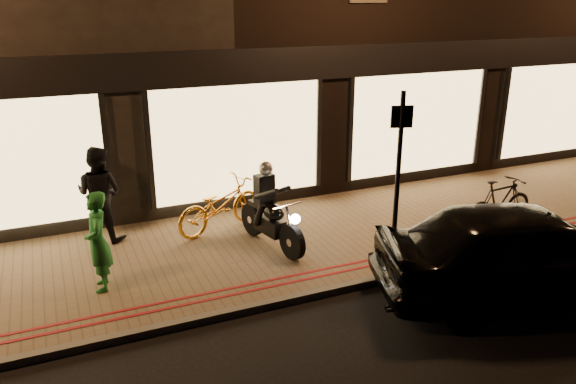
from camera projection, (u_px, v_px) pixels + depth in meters
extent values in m
plane|color=black|center=(322.00, 298.00, 8.83)|extent=(90.00, 90.00, 0.00)
cube|color=brown|center=(274.00, 245.00, 10.54)|extent=(50.00, 4.00, 0.12)
cube|color=#59544C|center=(321.00, 293.00, 8.85)|extent=(50.00, 0.14, 0.12)
cube|color=maroon|center=(310.00, 278.00, 9.18)|extent=(50.00, 0.06, 0.01)
cube|color=maroon|center=(305.00, 273.00, 9.35)|extent=(50.00, 0.06, 0.01)
cube|color=black|center=(366.00, 4.00, 17.47)|extent=(12.00, 10.00, 8.50)
cube|color=black|center=(236.00, 67.00, 11.20)|extent=(48.00, 0.12, 0.70)
cube|color=#FFD37F|center=(239.00, 142.00, 11.70)|extent=(3.60, 0.06, 2.38)
cube|color=#FFD37F|center=(417.00, 123.00, 13.40)|extent=(3.60, 0.06, 2.38)
cube|color=#FFD37F|center=(556.00, 109.00, 15.10)|extent=(3.60, 0.06, 2.38)
cylinder|color=black|center=(292.00, 242.00, 9.77)|extent=(0.25, 0.65, 0.64)
cylinder|color=black|center=(252.00, 219.00, 10.77)|extent=(0.25, 0.65, 0.64)
cylinder|color=silver|center=(292.00, 242.00, 9.77)|extent=(0.17, 0.17, 0.14)
cylinder|color=silver|center=(252.00, 219.00, 10.77)|extent=(0.17, 0.17, 0.14)
cube|color=black|center=(270.00, 225.00, 10.28)|extent=(0.40, 0.74, 0.30)
ellipsoid|color=black|center=(274.00, 212.00, 10.08)|extent=(0.42, 0.56, 0.29)
cube|color=black|center=(261.00, 205.00, 10.41)|extent=(0.33, 0.58, 0.09)
cylinder|color=silver|center=(287.00, 206.00, 9.67)|extent=(0.59, 0.16, 0.03)
cylinder|color=silver|center=(290.00, 225.00, 9.71)|extent=(0.12, 0.33, 0.71)
sphere|color=white|center=(295.00, 219.00, 9.54)|extent=(0.20, 0.20, 0.17)
cylinder|color=silver|center=(262.00, 222.00, 10.73)|extent=(0.18, 0.55, 0.07)
cube|color=black|center=(264.00, 189.00, 10.19)|extent=(0.38, 0.29, 0.55)
sphere|color=#B5B8BC|center=(266.00, 168.00, 10.01)|extent=(0.31, 0.31, 0.26)
cylinder|color=black|center=(267.00, 194.00, 9.85)|extent=(0.29, 0.59, 0.34)
cylinder|color=black|center=(281.00, 191.00, 10.03)|extent=(0.13, 0.60, 0.34)
cylinder|color=black|center=(259.00, 214.00, 10.23)|extent=(0.24, 0.29, 0.46)
cylinder|color=black|center=(272.00, 211.00, 10.39)|extent=(0.15, 0.28, 0.46)
cylinder|color=black|center=(397.00, 184.00, 9.05)|extent=(0.10, 0.10, 3.00)
cube|color=black|center=(402.00, 117.00, 8.69)|extent=(0.34, 0.13, 0.35)
imported|color=gold|center=(220.00, 205.00, 10.93)|extent=(2.07, 1.32, 1.03)
imported|color=black|center=(499.00, 204.00, 10.96)|extent=(1.78, 0.65, 1.05)
imported|color=#1C6928|center=(98.00, 242.00, 8.62)|extent=(0.43, 0.61, 1.60)
imported|color=black|center=(99.00, 194.00, 10.39)|extent=(1.11, 1.07, 1.81)
imported|color=black|center=(528.00, 253.00, 8.53)|extent=(4.98, 3.18, 1.58)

